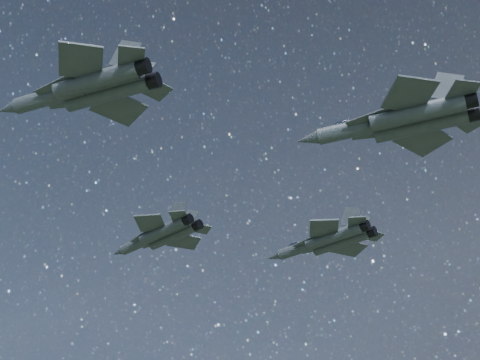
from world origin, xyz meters
The scene contains 4 objects.
jet_lead centered at (-18.67, 6.17, 147.66)m, with size 15.63×11.15×3.99m.
jet_left centered at (-2.96, 21.50, 148.04)m, with size 16.73×11.83×4.24m.
jet_right centered at (-3.09, -19.80, 146.25)m, with size 18.12×12.19×4.57m.
jet_slot centered at (17.88, 2.52, 145.89)m, with size 19.16×12.87×4.84m.
Camera 1 is at (40.62, -51.74, 100.24)m, focal length 55.00 mm.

